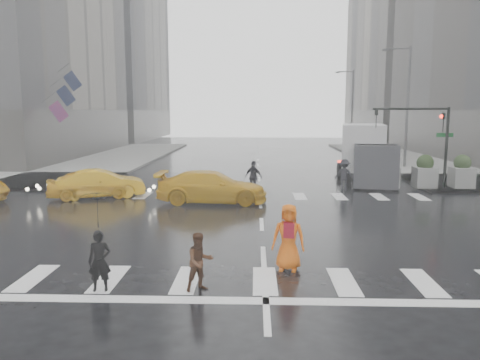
{
  "coord_description": "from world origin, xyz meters",
  "views": [
    {
      "loc": [
        -0.26,
        -17.41,
        4.27
      ],
      "look_at": [
        -0.89,
        2.0,
        1.41
      ],
      "focal_mm": 35.0,
      "sensor_mm": 36.0,
      "label": 1
    }
  ],
  "objects_px": {
    "pedestrian_brown": "(200,262)",
    "taxi_mid": "(101,184)",
    "pedestrian_orange": "(288,237)",
    "traffic_signal_pole": "(428,131)",
    "taxi_front": "(90,184)",
    "box_truck": "(366,152)"
  },
  "relations": [
    {
      "from": "pedestrian_brown",
      "to": "pedestrian_orange",
      "type": "relative_size",
      "value": 0.78
    },
    {
      "from": "pedestrian_brown",
      "to": "pedestrian_orange",
      "type": "height_order",
      "value": "pedestrian_orange"
    },
    {
      "from": "pedestrian_orange",
      "to": "taxi_front",
      "type": "relative_size",
      "value": 0.45
    },
    {
      "from": "traffic_signal_pole",
      "to": "pedestrian_brown",
      "type": "bearing_deg",
      "value": -125.75
    },
    {
      "from": "pedestrian_orange",
      "to": "box_truck",
      "type": "xyz_separation_m",
      "value": [
        5.77,
        16.04,
        0.94
      ]
    },
    {
      "from": "pedestrian_orange",
      "to": "taxi_mid",
      "type": "distance_m",
      "value": 13.62
    },
    {
      "from": "pedestrian_brown",
      "to": "taxi_front",
      "type": "height_order",
      "value": "pedestrian_brown"
    },
    {
      "from": "taxi_front",
      "to": "traffic_signal_pole",
      "type": "bearing_deg",
      "value": -99.98
    },
    {
      "from": "taxi_front",
      "to": "taxi_mid",
      "type": "relative_size",
      "value": 0.96
    },
    {
      "from": "taxi_front",
      "to": "box_truck",
      "type": "height_order",
      "value": "box_truck"
    },
    {
      "from": "pedestrian_brown",
      "to": "pedestrian_orange",
      "type": "distance_m",
      "value": 2.71
    },
    {
      "from": "pedestrian_brown",
      "to": "taxi_mid",
      "type": "relative_size",
      "value": 0.34
    },
    {
      "from": "traffic_signal_pole",
      "to": "box_truck",
      "type": "xyz_separation_m",
      "value": [
        -2.59,
        2.88,
        -1.36
      ]
    },
    {
      "from": "pedestrian_brown",
      "to": "taxi_mid",
      "type": "xyz_separation_m",
      "value": [
        -6.37,
        12.1,
        -0.02
      ]
    },
    {
      "from": "taxi_front",
      "to": "box_truck",
      "type": "distance_m",
      "value": 15.94
    },
    {
      "from": "pedestrian_orange",
      "to": "traffic_signal_pole",
      "type": "bearing_deg",
      "value": 68.07
    },
    {
      "from": "traffic_signal_pole",
      "to": "pedestrian_brown",
      "type": "xyz_separation_m",
      "value": [
        -10.58,
        -14.69,
        -2.51
      ]
    },
    {
      "from": "traffic_signal_pole",
      "to": "taxi_front",
      "type": "distance_m",
      "value": 17.85
    },
    {
      "from": "pedestrian_brown",
      "to": "taxi_front",
      "type": "relative_size",
      "value": 0.35
    },
    {
      "from": "traffic_signal_pole",
      "to": "box_truck",
      "type": "bearing_deg",
      "value": 131.97
    },
    {
      "from": "taxi_front",
      "to": "pedestrian_orange",
      "type": "bearing_deg",
      "value": -157.81
    },
    {
      "from": "traffic_signal_pole",
      "to": "taxi_mid",
      "type": "relative_size",
      "value": 1.07
    }
  ]
}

